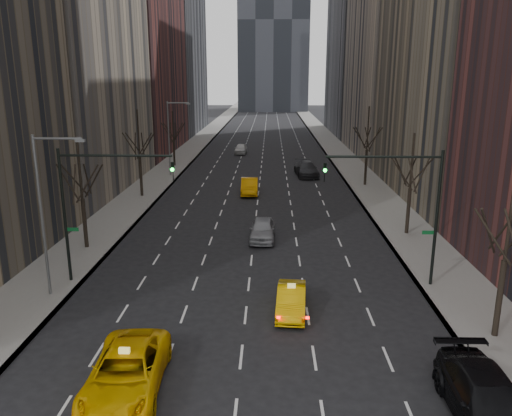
# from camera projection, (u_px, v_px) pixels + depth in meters

# --- Properties ---
(ground) EXTENTS (400.00, 400.00, 0.00)m
(ground) POSITION_uv_depth(u_px,v_px,m) (235.00, 416.00, 18.37)
(ground) COLOR black
(ground) RESTS_ON ground
(sidewalk_left) EXTENTS (4.50, 320.00, 0.15)m
(sidewalk_left) POSITION_uv_depth(u_px,v_px,m) (193.00, 148.00, 86.31)
(sidewalk_left) COLOR slate
(sidewalk_left) RESTS_ON ground
(sidewalk_right) EXTENTS (4.50, 320.00, 0.15)m
(sidewalk_right) POSITION_uv_depth(u_px,v_px,m) (334.00, 148.00, 85.63)
(sidewalk_right) COLOR slate
(sidewalk_right) RESTS_ON ground
(bld_left_far) EXTENTS (14.00, 28.00, 44.00)m
(bld_left_far) POSITION_uv_depth(u_px,v_px,m) (125.00, 10.00, 77.07)
(bld_left_far) COLOR brown
(bld_left_far) RESTS_ON ground
(tree_lw_b) EXTENTS (3.36, 3.50, 7.82)m
(tree_lw_b) POSITION_uv_depth(u_px,v_px,m) (82.00, 199.00, 35.14)
(tree_lw_b) COLOR black
(tree_lw_b) RESTS_ON ground
(tree_lw_c) EXTENTS (3.36, 3.50, 8.74)m
(tree_lw_c) POSITION_uv_depth(u_px,v_px,m) (140.00, 158.00, 50.51)
(tree_lw_c) COLOR black
(tree_lw_c) RESTS_ON ground
(tree_lw_d) EXTENTS (3.36, 3.50, 7.36)m
(tree_lw_d) POSITION_uv_depth(u_px,v_px,m) (174.00, 140.00, 68.02)
(tree_lw_d) COLOR black
(tree_lw_d) RESTS_ON ground
(tree_rw_a) EXTENTS (3.36, 3.50, 8.28)m
(tree_rw_a) POSITION_uv_depth(u_px,v_px,m) (504.00, 262.00, 22.83)
(tree_rw_a) COLOR black
(tree_rw_a) RESTS_ON ground
(tree_rw_b) EXTENTS (3.36, 3.50, 7.82)m
(tree_rw_b) POSITION_uv_depth(u_px,v_px,m) (410.00, 189.00, 38.33)
(tree_rw_b) COLOR black
(tree_rw_b) RESTS_ON ground
(tree_rw_c) EXTENTS (3.36, 3.50, 8.74)m
(tree_rw_c) POSITION_uv_depth(u_px,v_px,m) (367.00, 150.00, 55.64)
(tree_rw_c) COLOR black
(tree_rw_c) RESTS_ON ground
(traffic_mast_left) EXTENTS (6.69, 0.39, 8.00)m
(traffic_mast_left) POSITION_uv_depth(u_px,v_px,m) (91.00, 194.00, 28.80)
(traffic_mast_left) COLOR black
(traffic_mast_left) RESTS_ON ground
(traffic_mast_right) EXTENTS (6.69, 0.39, 8.00)m
(traffic_mast_right) POSITION_uv_depth(u_px,v_px,m) (409.00, 196.00, 28.29)
(traffic_mast_right) COLOR black
(traffic_mast_right) RESTS_ON ground
(streetlight_near) EXTENTS (2.83, 0.22, 9.00)m
(streetlight_near) POSITION_uv_depth(u_px,v_px,m) (46.00, 200.00, 26.89)
(streetlight_near) COLOR slate
(streetlight_near) RESTS_ON ground
(streetlight_far) EXTENTS (2.83, 0.22, 9.00)m
(streetlight_far) POSITION_uv_depth(u_px,v_px,m) (171.00, 131.00, 60.70)
(streetlight_far) COLOR slate
(streetlight_far) RESTS_ON ground
(taxi_suv) EXTENTS (3.11, 6.24, 1.70)m
(taxi_suv) POSITION_uv_depth(u_px,v_px,m) (126.00, 372.00, 19.58)
(taxi_suv) COLOR #E8AF04
(taxi_suv) RESTS_ON ground
(taxi_sedan) EXTENTS (1.76, 4.34, 1.40)m
(taxi_sedan) POSITION_uv_depth(u_px,v_px,m) (291.00, 300.00, 26.23)
(taxi_sedan) COLOR #E0A804
(taxi_sedan) RESTS_ON ground
(silver_sedan_ahead) EXTENTS (1.99, 4.70, 1.59)m
(silver_sedan_ahead) POSITION_uv_depth(u_px,v_px,m) (262.00, 229.00, 37.97)
(silver_sedan_ahead) COLOR gray
(silver_sedan_ahead) RESTS_ON ground
(parked_suv_black) EXTENTS (2.53, 6.17, 1.79)m
(parked_suv_black) POSITION_uv_depth(u_px,v_px,m) (488.00, 402.00, 17.75)
(parked_suv_black) COLOR black
(parked_suv_black) RESTS_ON ground
(far_taxi) EXTENTS (1.86, 5.02, 1.64)m
(far_taxi) POSITION_uv_depth(u_px,v_px,m) (250.00, 186.00, 52.66)
(far_taxi) COLOR orange
(far_taxi) RESTS_ON ground
(far_suv_grey) EXTENTS (3.10, 6.34, 1.78)m
(far_suv_grey) POSITION_uv_depth(u_px,v_px,m) (306.00, 169.00, 62.08)
(far_suv_grey) COLOR #28292D
(far_suv_grey) RESTS_ON ground
(far_car_white) EXTENTS (2.02, 4.63, 1.55)m
(far_car_white) POSITION_uv_depth(u_px,v_px,m) (241.00, 149.00, 79.90)
(far_car_white) COLOR silver
(far_car_white) RESTS_ON ground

